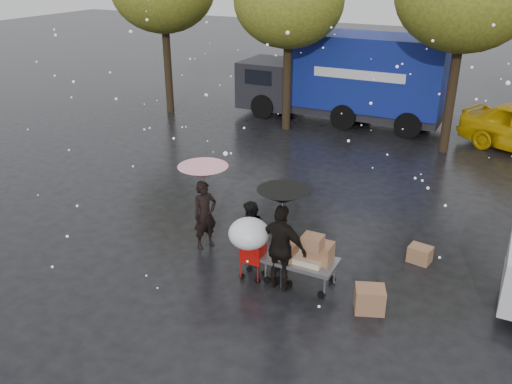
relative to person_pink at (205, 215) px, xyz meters
The scene contains 11 objects.
ground 1.71m from the person_pink, 20.91° to the right, with size 90.00×90.00×0.00m, color black.
person_pink is the anchor object (origin of this frame).
person_middle 1.32m from the person_pink, ahead, with size 0.72×0.56×1.48m, color black.
person_black 2.43m from the person_pink, 19.18° to the right, with size 1.10×0.46×1.88m, color black.
umbrella_pink 1.05m from the person_pink, 26.57° to the right, with size 1.13×1.13×2.03m.
umbrella_black 2.72m from the person_pink, 19.18° to the right, with size 1.01×1.01×2.22m.
vendor_cart 2.70m from the person_pink, 10.02° to the right, with size 1.52×0.80×1.27m.
shopping_cart 1.83m from the person_pink, 28.14° to the right, with size 0.84×0.84×1.46m.
blue_truck 11.56m from the person_pink, 91.94° to the left, with size 8.30×2.60×3.50m.
box_ground_near 4.24m from the person_pink, 10.13° to the right, with size 0.56×0.45×0.51m, color brown.
box_ground_far 4.94m from the person_pink, 18.37° to the left, with size 0.48×0.38×0.38m, color brown.
Camera 1 is at (4.67, -8.95, 6.35)m, focal length 38.00 mm.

